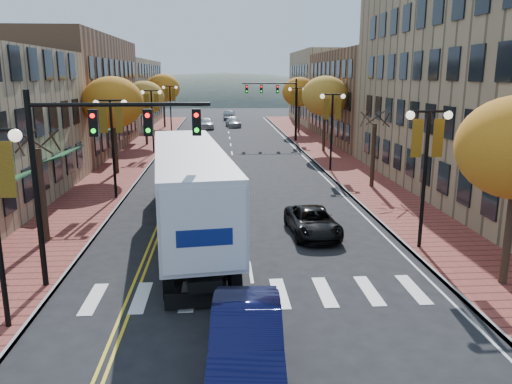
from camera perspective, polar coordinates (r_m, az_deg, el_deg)
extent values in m
plane|color=black|center=(15.99, 0.27, -14.61)|extent=(200.00, 200.00, 0.00)
cube|color=brown|center=(47.83, -13.59, 4.02)|extent=(4.00, 85.00, 0.15)
cube|color=brown|center=(48.23, 8.06, 4.34)|extent=(4.00, 85.00, 0.15)
cube|color=brown|center=(52.59, -22.06, 10.19)|extent=(12.00, 24.00, 11.00)
cube|color=#9E8966|center=(76.80, -16.33, 10.74)|extent=(12.00, 26.00, 9.50)
cube|color=brown|center=(59.45, 15.42, 10.44)|extent=(15.00, 24.00, 10.00)
cube|color=#9E8966|center=(80.52, 10.21, 11.69)|extent=(15.00, 20.00, 11.00)
cylinder|color=#382619|center=(24.04, -23.21, -0.37)|extent=(0.28, 0.28, 4.20)
cylinder|color=#382619|center=(39.20, -15.78, 5.65)|extent=(0.28, 0.28, 4.90)
ellipsoid|color=orange|center=(38.95, -16.04, 9.82)|extent=(4.48, 4.48, 3.81)
cylinder|color=#382619|center=(54.89, -12.47, 7.71)|extent=(0.28, 0.28, 4.55)
ellipsoid|color=gold|center=(54.71, -12.61, 10.46)|extent=(4.16, 4.16, 3.54)
cylinder|color=#382619|center=(72.68, -10.46, 9.29)|extent=(0.28, 0.28, 5.04)
ellipsoid|color=orange|center=(72.54, -10.56, 11.61)|extent=(4.61, 4.61, 3.92)
cylinder|color=#382619|center=(19.64, 27.01, -3.11)|extent=(0.28, 0.28, 4.55)
cylinder|color=#382619|center=(34.03, 13.24, 4.10)|extent=(0.28, 0.28, 4.20)
cylinder|color=#382619|center=(49.37, 7.79, 7.51)|extent=(0.28, 0.28, 4.90)
ellipsoid|color=gold|center=(49.17, 7.90, 10.82)|extent=(4.48, 4.48, 3.81)
cylinder|color=#382619|center=(65.06, 4.91, 8.89)|extent=(0.28, 0.28, 4.76)
ellipsoid|color=orange|center=(64.91, 4.96, 11.33)|extent=(4.35, 4.35, 3.70)
sphere|color=#FFF2CC|center=(15.25, -25.82, 5.83)|extent=(0.36, 0.36, 0.36)
cube|color=gold|center=(15.52, -26.67, 2.29)|extent=(0.45, 0.03, 1.60)
cylinder|color=black|center=(31.09, -16.00, 4.50)|extent=(0.16, 0.16, 6.00)
cylinder|color=black|center=(30.80, -16.36, 10.02)|extent=(1.60, 0.10, 0.10)
sphere|color=#FFF2CC|center=(30.98, -17.81, 9.66)|extent=(0.36, 0.36, 0.36)
sphere|color=#FFF2CC|center=(30.65, -14.86, 9.81)|extent=(0.36, 0.36, 0.36)
cube|color=gold|center=(30.97, -17.05, 7.94)|extent=(0.45, 0.03, 1.60)
cube|color=gold|center=(30.78, -15.40, 8.02)|extent=(0.45, 0.03, 1.60)
cylinder|color=black|center=(48.72, -11.74, 7.75)|extent=(0.16, 0.16, 6.00)
cylinder|color=black|center=(48.53, -11.91, 11.27)|extent=(1.60, 0.10, 0.10)
sphere|color=#FFF2CC|center=(48.65, -12.85, 11.06)|extent=(0.36, 0.36, 0.36)
sphere|color=#FFF2CC|center=(48.44, -10.94, 11.14)|extent=(0.36, 0.36, 0.36)
cube|color=gold|center=(48.64, -12.38, 9.96)|extent=(0.45, 0.03, 1.60)
cube|color=gold|center=(48.52, -11.31, 10.00)|extent=(0.45, 0.03, 1.60)
cylinder|color=black|center=(66.55, -9.73, 9.25)|extent=(0.16, 0.16, 6.00)
cylinder|color=black|center=(66.41, -9.83, 11.84)|extent=(1.60, 0.10, 0.10)
sphere|color=#FFF2CC|center=(66.50, -10.53, 11.68)|extent=(0.36, 0.36, 0.36)
sphere|color=#FFF2CC|center=(66.34, -9.13, 11.73)|extent=(0.36, 0.36, 0.36)
cube|color=gold|center=(66.49, -10.19, 10.87)|extent=(0.45, 0.03, 1.60)
cube|color=gold|center=(66.40, -9.40, 10.90)|extent=(0.45, 0.03, 1.60)
cylinder|color=black|center=(22.29, 18.65, 0.99)|extent=(0.16, 0.16, 6.00)
cylinder|color=black|center=(21.89, 19.24, 8.69)|extent=(1.60, 0.10, 0.10)
sphere|color=#FFF2CC|center=(21.60, 17.23, 8.38)|extent=(0.36, 0.36, 0.36)
sphere|color=#FFF2CC|center=(22.22, 21.12, 8.21)|extent=(0.36, 0.36, 0.36)
cube|color=gold|center=(21.82, 17.92, 5.86)|extent=(0.45, 0.03, 1.60)
cube|color=gold|center=(22.17, 20.09, 5.81)|extent=(0.45, 0.03, 1.60)
cylinder|color=black|center=(39.29, 8.62, 6.60)|extent=(0.16, 0.16, 6.00)
cylinder|color=black|center=(39.07, 8.77, 10.98)|extent=(1.60, 0.10, 0.10)
sphere|color=#FFF2CC|center=(38.90, 7.60, 10.78)|extent=(0.36, 0.36, 0.36)
sphere|color=#FFF2CC|center=(39.25, 9.93, 10.73)|extent=(0.36, 0.36, 0.36)
cube|color=gold|center=(39.03, 8.06, 9.38)|extent=(0.45, 0.03, 1.60)
cube|color=gold|center=(39.22, 9.37, 9.35)|extent=(0.45, 0.03, 1.60)
cylinder|color=black|center=(56.91, 4.66, 8.74)|extent=(0.16, 0.16, 6.00)
cylinder|color=black|center=(56.75, 4.72, 11.76)|extent=(1.60, 0.10, 0.10)
sphere|color=#FFF2CC|center=(56.64, 3.90, 11.62)|extent=(0.36, 0.36, 0.36)
sphere|color=#FFF2CC|center=(56.89, 5.53, 11.60)|extent=(0.36, 0.36, 0.36)
cube|color=gold|center=(56.73, 4.24, 10.66)|extent=(0.45, 0.03, 1.60)
cube|color=gold|center=(56.86, 5.16, 10.65)|extent=(0.45, 0.03, 1.60)
cylinder|color=black|center=(18.65, -23.79, -0.18)|extent=(0.20, 0.20, 7.00)
cylinder|color=black|center=(17.43, -15.28, 9.61)|extent=(6.00, 0.14, 0.14)
cube|color=black|center=(17.67, -18.05, 7.51)|extent=(0.30, 0.25, 0.90)
sphere|color=#FF0C0C|center=(17.51, -18.21, 8.28)|extent=(0.16, 0.16, 0.16)
cube|color=black|center=(17.33, -12.21, 7.76)|extent=(0.30, 0.25, 0.90)
sphere|color=#FF0C0C|center=(17.17, -12.32, 8.55)|extent=(0.16, 0.16, 0.16)
cube|color=black|center=(17.18, -6.80, 7.92)|extent=(0.30, 0.25, 0.90)
sphere|color=#FF0C0C|center=(17.02, -6.85, 8.71)|extent=(0.16, 0.16, 0.16)
cylinder|color=black|center=(56.86, 4.57, 9.25)|extent=(0.20, 0.20, 7.00)
cylinder|color=black|center=(56.36, 1.54, 12.30)|extent=(6.00, 0.14, 0.14)
cube|color=black|center=(56.47, 2.46, 11.69)|extent=(0.30, 0.25, 0.90)
sphere|color=#FF0C0C|center=(56.32, 2.48, 11.94)|extent=(0.16, 0.16, 0.16)
cube|color=black|center=(56.29, 0.61, 11.69)|extent=(0.30, 0.25, 0.90)
sphere|color=#FF0C0C|center=(56.15, 0.62, 11.94)|extent=(0.16, 0.16, 0.16)
cube|color=black|center=(56.18, -1.08, 11.69)|extent=(0.30, 0.25, 0.90)
sphere|color=#FF0C0C|center=(56.04, -1.07, 11.94)|extent=(0.16, 0.16, 0.16)
cube|color=black|center=(22.70, -7.49, -3.61)|extent=(2.82, 14.17, 0.38)
cube|color=silver|center=(22.23, -7.64, 1.10)|extent=(4.54, 14.38, 3.05)
cube|color=#222227|center=(30.96, -8.62, 2.56)|extent=(3.10, 3.57, 2.72)
cylinder|color=black|center=(17.48, -9.99, -10.30)|extent=(0.51, 1.13, 1.09)
cylinder|color=black|center=(17.64, -2.45, -9.87)|extent=(0.51, 1.13, 1.09)
cylinder|color=black|center=(18.69, -10.09, -8.72)|extent=(0.51, 1.13, 1.09)
cylinder|color=black|center=(18.84, -3.06, -8.33)|extent=(0.51, 1.13, 1.09)
cylinder|color=black|center=(29.91, -10.60, -0.34)|extent=(0.51, 1.13, 1.09)
cylinder|color=black|center=(30.01, -6.24, -0.15)|extent=(0.51, 1.13, 1.09)
cylinder|color=black|center=(32.25, -10.66, 0.64)|extent=(0.51, 1.13, 1.09)
cylinder|color=black|center=(32.34, -6.61, 0.82)|extent=(0.51, 1.13, 1.09)
imported|color=#0D0F35|center=(13.32, -1.10, -16.55)|extent=(2.09, 5.28, 1.71)
imported|color=black|center=(23.94, 6.48, -3.40)|extent=(2.33, 4.69, 1.28)
imported|color=silver|center=(71.19, -5.74, 7.85)|extent=(2.48, 4.89, 1.59)
imported|color=#94949B|center=(73.43, -2.62, 7.96)|extent=(2.43, 4.74, 1.32)
imported|color=#929298|center=(85.56, -3.04, 8.79)|extent=(2.17, 4.89, 1.56)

